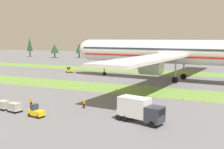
% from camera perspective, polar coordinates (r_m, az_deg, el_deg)
% --- Properties ---
extents(grass_strip_near, '(320.00, 12.06, 0.01)m').
position_cam_1_polar(grass_strip_near, '(68.28, -1.65, -2.67)').
color(grass_strip_near, olive).
rests_on(grass_strip_near, ground).
extents(grass_strip_far, '(320.00, 12.06, 0.01)m').
position_cam_1_polar(grass_strip_far, '(101.61, 7.36, 0.62)').
color(grass_strip_far, olive).
rests_on(grass_strip_far, ground).
extents(airliner, '(63.03, 77.78, 22.91)m').
position_cam_1_polar(airliner, '(80.13, 12.21, 4.58)').
color(airliner, silver).
rests_on(airliner, ground).
extents(baggage_tug, '(2.76, 1.66, 1.97)m').
position_cam_1_polar(baggage_tug, '(44.55, -15.32, -7.37)').
color(baggage_tug, yellow).
rests_on(baggage_tug, ground).
extents(cargo_dolly_lead, '(2.39, 1.80, 1.55)m').
position_cam_1_polar(cargo_dolly_lead, '(48.29, -19.34, -6.25)').
color(cargo_dolly_lead, '#A3A3A8').
rests_on(cargo_dolly_lead, ground).
extents(cargo_dolly_second, '(2.39, 1.80, 1.55)m').
position_cam_1_polar(cargo_dolly_second, '(50.57, -21.37, -5.73)').
color(cargo_dolly_second, '#A3A3A8').
rests_on(cargo_dolly_second, ground).
extents(catering_truck, '(7.30, 3.84, 3.58)m').
position_cam_1_polar(catering_truck, '(40.13, 5.67, -7.09)').
color(catering_truck, '#2D333D').
rests_on(catering_truck, ground).
extents(pushback_tractor, '(2.71, 1.55, 1.97)m').
position_cam_1_polar(pushback_tractor, '(98.44, -8.72, 0.85)').
color(pushback_tractor, yellow).
rests_on(pushback_tractor, ground).
extents(ground_crew_marshaller, '(0.53, 0.36, 1.74)m').
position_cam_1_polar(ground_crew_marshaller, '(48.34, -5.77, -5.81)').
color(ground_crew_marshaller, black).
rests_on(ground_crew_marshaller, ground).
extents(ground_crew_loader, '(0.36, 0.54, 1.74)m').
position_cam_1_polar(ground_crew_loader, '(51.29, -16.27, -5.30)').
color(ground_crew_loader, black).
rests_on(ground_crew_loader, ground).
extents(taxiway_marker_0, '(0.44, 0.44, 0.58)m').
position_cam_1_polar(taxiway_marker_0, '(54.67, 18.31, -5.30)').
color(taxiway_marker_0, orange).
rests_on(taxiway_marker_0, ground).
extents(taxiway_marker_1, '(0.44, 0.44, 0.63)m').
position_cam_1_polar(taxiway_marker_1, '(56.29, 14.41, -4.77)').
color(taxiway_marker_1, orange).
rests_on(taxiway_marker_1, ground).
extents(taxiway_marker_2, '(0.44, 0.44, 0.65)m').
position_cam_1_polar(taxiway_marker_2, '(63.74, 0.82, -3.10)').
color(taxiway_marker_2, orange).
rests_on(taxiway_marker_2, ground).
extents(distant_tree_line, '(190.26, 11.37, 12.12)m').
position_cam_1_polar(distant_tree_line, '(146.89, 12.83, 5.10)').
color(distant_tree_line, '#4C3823').
rests_on(distant_tree_line, ground).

